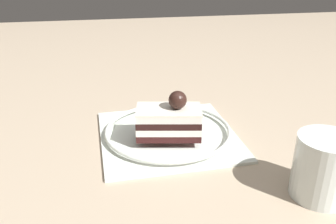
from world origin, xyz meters
The scene contains 5 objects.
ground_plane centered at (0.00, 0.00, 0.00)m, with size 2.40×2.40×0.00m, color tan.
dessert_plate centered at (0.02, -0.02, 0.01)m, with size 0.24×0.24×0.02m.
cake_slice centered at (0.02, 0.01, 0.04)m, with size 0.11×0.07×0.08m.
fork centered at (0.00, -0.10, 0.02)m, with size 0.06×0.12×0.00m.
drink_glass_near centered at (-0.14, 0.18, 0.04)m, with size 0.08×0.08×0.08m.
Camera 1 is at (0.12, 0.52, 0.30)m, focal length 38.39 mm.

